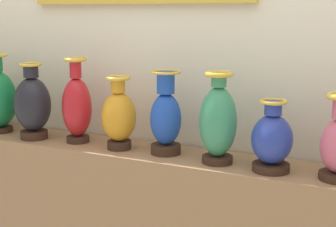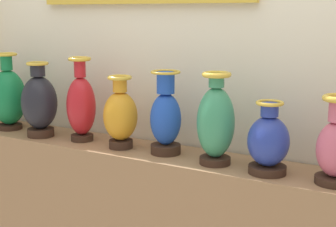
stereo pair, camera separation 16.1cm
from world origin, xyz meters
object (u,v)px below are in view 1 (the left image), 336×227
(vase_sapphire, at_px, (166,118))
(vase_onyx, at_px, (33,105))
(vase_amber, at_px, (119,116))
(vase_jade, at_px, (218,121))
(vase_crimson, at_px, (77,106))
(vase_cobalt, at_px, (272,140))

(vase_sapphire, bearing_deg, vase_onyx, -176.35)
(vase_amber, distance_m, vase_sapphire, 0.23)
(vase_amber, height_order, vase_sapphire, vase_sapphire)
(vase_jade, bearing_deg, vase_crimson, 178.19)
(vase_sapphire, distance_m, vase_cobalt, 0.50)
(vase_jade, bearing_deg, vase_amber, 179.23)
(vase_amber, bearing_deg, vase_cobalt, -1.36)
(vase_onyx, bearing_deg, vase_sapphire, 3.65)
(vase_onyx, height_order, vase_jade, vase_jade)
(vase_onyx, height_order, vase_amber, vase_onyx)
(vase_crimson, distance_m, vase_jade, 0.74)
(vase_onyx, bearing_deg, vase_amber, 2.54)
(vase_crimson, xyz_separation_m, vase_jade, (0.74, -0.02, -0.00))
(vase_onyx, bearing_deg, vase_cobalt, 0.22)
(vase_sapphire, relative_size, vase_cobalt, 1.29)
(vase_crimson, bearing_deg, vase_onyx, -170.96)
(vase_onyx, xyz_separation_m, vase_amber, (0.49, 0.02, -0.02))
(vase_crimson, bearing_deg, vase_amber, -3.86)
(vase_amber, xyz_separation_m, vase_cobalt, (0.73, -0.02, -0.03))
(vase_sapphire, height_order, vase_jade, vase_jade)
(vase_crimson, relative_size, vase_amber, 1.21)
(vase_sapphire, distance_m, vase_jade, 0.26)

